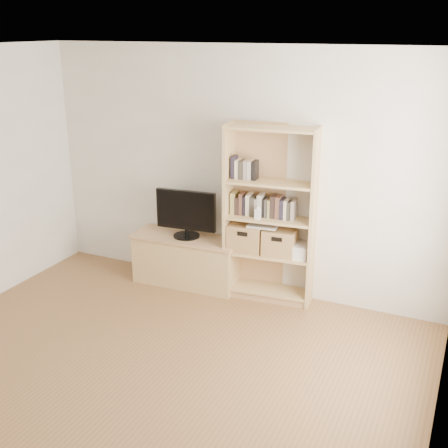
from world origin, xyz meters
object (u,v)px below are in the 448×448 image
Objects in this scene: tv_stand at (187,261)px; television at (186,214)px; basket_left at (246,237)px; bookshelf at (270,215)px; laptop at (263,225)px; baby_monitor at (258,214)px; basket_right at (280,242)px.

television reaches higher than tv_stand.
bookshelf is at bearing 1.64° from basket_left.
basket_left is at bearing -3.78° from television.
television is at bearing 174.61° from laptop.
bookshelf is 5.27× the size of basket_left.
baby_monitor reaches higher than basket_left.
baby_monitor is at bearing -155.52° from basket_right.
basket_right is 0.24m from laptop.
basket_right is 1.09× the size of laptop.
basket_left is 0.24m from laptop.
baby_monitor is 0.17m from laptop.
bookshelf reaches higher than television.
baby_monitor is 0.31× the size of basket_left.
basket_left is (0.71, 0.02, -0.17)m from television.
tv_stand is 0.81m from basket_left.
television is at bearing 177.35° from bookshelf.
television is 0.89m from laptop.
television is 0.73m from basket_left.
bookshelf is 0.30m from basket_right.
basket_right is at bearing 29.01° from baby_monitor.
basket_right is at bearing 0.44° from basket_left.
television is 6.18× the size of baby_monitor.
television reaches higher than basket_right.
tv_stand is 1.16m from bookshelf.
television reaches higher than laptop.
basket_left is at bearing -179.86° from basket_right.
television is 1.93× the size of basket_left.
basket_right is (1.06, 0.06, -0.18)m from television.
bookshelf reaches higher than basket_right.
tv_stand is 3.33× the size of basket_left.
bookshelf is at bearing 177.54° from basket_right.
basket_left reaches higher than basket_right.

